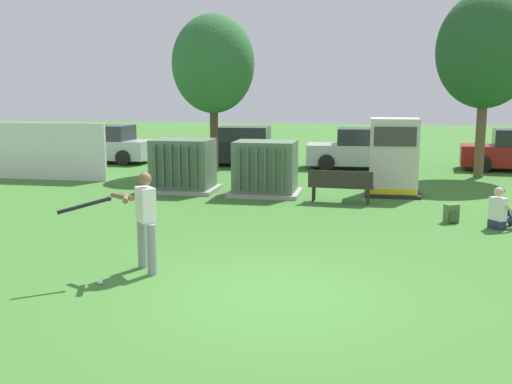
% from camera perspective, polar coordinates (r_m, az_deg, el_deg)
% --- Properties ---
extents(ground_plane, '(96.00, 96.00, 0.00)m').
position_cam_1_polar(ground_plane, '(9.36, 1.77, -9.79)').
color(ground_plane, '#3D752D').
extents(fence_panel, '(4.80, 0.12, 2.00)m').
position_cam_1_polar(fence_panel, '(22.41, -19.71, 3.67)').
color(fence_panel, white).
rests_on(fence_panel, ground).
extents(transformer_west, '(2.10, 1.70, 1.62)m').
position_cam_1_polar(transformer_west, '(18.80, -6.94, 2.47)').
color(transformer_west, '#9E9B93').
rests_on(transformer_west, ground).
extents(transformer_mid_west, '(2.10, 1.70, 1.62)m').
position_cam_1_polar(transformer_mid_west, '(17.98, 0.90, 2.22)').
color(transformer_mid_west, '#9E9B93').
rests_on(transformer_mid_west, ground).
extents(generator_enclosure, '(1.60, 1.40, 2.30)m').
position_cam_1_polar(generator_enclosure, '(18.34, 12.94, 3.22)').
color(generator_enclosure, '#262626').
rests_on(generator_enclosure, ground).
extents(park_bench, '(1.83, 0.54, 0.92)m').
position_cam_1_polar(park_bench, '(16.86, 8.04, 0.76)').
color(park_bench, '#2D2823').
rests_on(park_bench, ground).
extents(batter, '(1.37, 1.26, 1.74)m').
position_cam_1_polar(batter, '(10.47, -10.72, -2.32)').
color(batter, gray).
rests_on(batter, ground).
extents(sports_ball, '(0.09, 0.09, 0.09)m').
position_cam_1_polar(sports_ball, '(10.15, -14.59, -8.28)').
color(sports_ball, white).
rests_on(sports_ball, ground).
extents(seated_spectator, '(0.78, 0.68, 0.96)m').
position_cam_1_polar(seated_spectator, '(14.75, 22.26, -1.78)').
color(seated_spectator, '#282D4C').
rests_on(seated_spectator, ground).
extents(backpack, '(0.38, 0.36, 0.44)m').
position_cam_1_polar(backpack, '(15.02, 18.10, -1.98)').
color(backpack, '#4C723F').
rests_on(backpack, ground).
extents(tree_left, '(3.11, 3.11, 5.94)m').
position_cam_1_polar(tree_left, '(23.12, -4.08, 12.02)').
color(tree_left, '#4C3828').
rests_on(tree_left, ground).
extents(tree_center_left, '(3.42, 3.42, 6.54)m').
position_cam_1_polar(tree_center_left, '(23.01, 21.01, 12.44)').
color(tree_center_left, brown).
rests_on(tree_center_left, ground).
extents(parked_car_leftmost, '(4.27, 2.06, 1.62)m').
position_cam_1_polar(parked_car_leftmost, '(26.96, -14.20, 4.34)').
color(parked_car_leftmost, '#B2B2B7').
rests_on(parked_car_leftmost, ground).
extents(parked_car_left_of_center, '(4.24, 2.01, 1.62)m').
position_cam_1_polar(parked_car_left_of_center, '(25.13, -1.44, 4.26)').
color(parked_car_left_of_center, black).
rests_on(parked_car_left_of_center, ground).
extents(parked_car_right_of_center, '(4.28, 2.08, 1.62)m').
position_cam_1_polar(parked_car_right_of_center, '(24.40, 9.92, 3.96)').
color(parked_car_right_of_center, '#B2B2B7').
rests_on(parked_car_right_of_center, ground).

